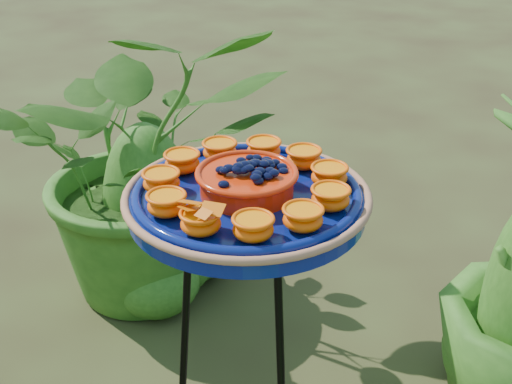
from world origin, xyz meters
TOP-DOWN VIEW (x-y plane):
  - tripod_stand at (0.12, -0.03)m, footprint 0.30×0.32m
  - feeder_dish at (0.12, -0.03)m, footprint 0.43×0.43m
  - shrub_back_left at (-0.65, 0.61)m, footprint 1.13×1.13m

SIDE VIEW (x-z plane):
  - shrub_back_left at x=-0.65m, z-range 0.00..0.95m
  - tripod_stand at x=0.12m, z-range 0.09..0.89m
  - feeder_dish at x=0.12m, z-range 0.80..0.89m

